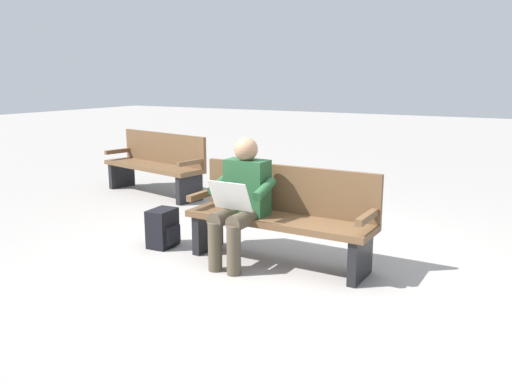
# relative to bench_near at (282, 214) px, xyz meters

# --- Properties ---
(ground_plane) EXTENTS (40.00, 40.00, 0.00)m
(ground_plane) POSITION_rel_bench_near_xyz_m (0.00, 0.07, -0.46)
(ground_plane) COLOR gray
(bench_near) EXTENTS (1.80, 0.49, 0.90)m
(bench_near) POSITION_rel_bench_near_xyz_m (0.00, 0.00, 0.00)
(bench_near) COLOR brown
(bench_near) RESTS_ON ground
(person_seated) EXTENTS (0.57, 0.57, 1.18)m
(person_seated) POSITION_rel_bench_near_xyz_m (0.31, 0.23, 0.17)
(person_seated) COLOR #23512D
(person_seated) RESTS_ON ground
(backpack) EXTENTS (0.27, 0.32, 0.39)m
(backpack) POSITION_rel_bench_near_xyz_m (1.26, 0.21, -0.26)
(backpack) COLOR black
(backpack) RESTS_ON ground
(bench_far) EXTENTS (1.86, 0.83, 0.90)m
(bench_far) POSITION_rel_bench_near_xyz_m (2.97, -1.72, 0.00)
(bench_far) COLOR brown
(bench_far) RESTS_ON ground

